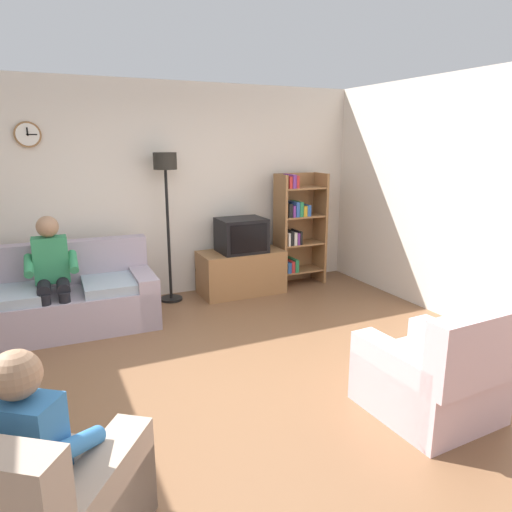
% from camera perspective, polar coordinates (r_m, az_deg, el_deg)
% --- Properties ---
extents(ground_plane, '(12.00, 12.00, 0.00)m').
position_cam_1_polar(ground_plane, '(4.03, -2.48, -15.59)').
color(ground_plane, brown).
extents(back_wall_assembly, '(6.20, 0.17, 2.70)m').
position_cam_1_polar(back_wall_assembly, '(6.09, -12.42, 7.62)').
color(back_wall_assembly, silver).
rests_on(back_wall_assembly, ground_plane).
extents(right_wall, '(0.12, 5.80, 2.70)m').
position_cam_1_polar(right_wall, '(5.34, 27.11, 5.58)').
color(right_wall, silver).
rests_on(right_wall, ground_plane).
extents(couch, '(1.92, 0.92, 0.90)m').
position_cam_1_polar(couch, '(5.44, -22.45, -5.08)').
color(couch, '#A899A8').
rests_on(couch, ground_plane).
extents(tv_stand, '(1.10, 0.56, 0.57)m').
position_cam_1_polar(tv_stand, '(6.21, -1.83, -1.96)').
color(tv_stand, olive).
rests_on(tv_stand, ground_plane).
extents(tv, '(0.60, 0.49, 0.44)m').
position_cam_1_polar(tv, '(6.07, -1.78, 2.57)').
color(tv, black).
rests_on(tv, tv_stand).
extents(bookshelf, '(0.68, 0.36, 1.55)m').
position_cam_1_polar(bookshelf, '(6.54, 4.99, 3.54)').
color(bookshelf, olive).
rests_on(bookshelf, ground_plane).
extents(floor_lamp, '(0.28, 0.28, 1.85)m').
position_cam_1_polar(floor_lamp, '(5.80, -10.93, 8.38)').
color(floor_lamp, black).
rests_on(floor_lamp, ground_plane).
extents(armchair_near_bookshelf, '(0.84, 0.91, 0.90)m').
position_cam_1_polar(armchair_near_bookshelf, '(3.77, 20.81, -13.77)').
color(armchair_near_bookshelf, beige).
rests_on(armchair_near_bookshelf, ground_plane).
extents(person_on_couch, '(0.52, 0.54, 1.24)m').
position_cam_1_polar(person_on_couch, '(5.22, -23.68, -1.53)').
color(person_on_couch, '#338C59').
rests_on(person_on_couch, ground_plane).
extents(person_in_left_armchair, '(0.62, 0.64, 1.12)m').
position_cam_1_polar(person_in_left_armchair, '(2.55, -25.01, -20.20)').
color(person_in_left_armchair, '#3372B2').
rests_on(person_in_left_armchair, ground_plane).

